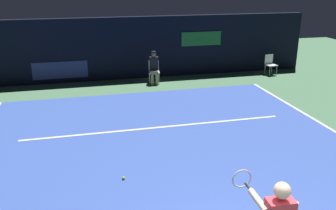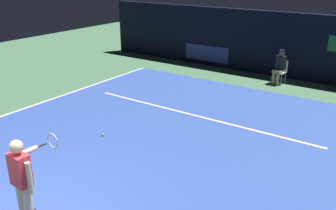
# 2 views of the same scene
# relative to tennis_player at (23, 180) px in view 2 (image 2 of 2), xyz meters

# --- Properties ---
(ground_plane) EXTENTS (31.03, 31.03, 0.00)m
(ground_plane) POSITION_rel_tennis_player_xyz_m (-0.29, 4.21, -0.99)
(ground_plane) COLOR #4C7A56
(court_surface) EXTENTS (9.76, 10.81, 0.01)m
(court_surface) POSITION_rel_tennis_player_xyz_m (-0.29, 4.21, -0.98)
(court_surface) COLOR #3856B2
(court_surface) RESTS_ON ground
(line_sideline_right) EXTENTS (0.10, 10.81, 0.01)m
(line_sideline_right) POSITION_rel_tennis_player_xyz_m (-5.12, 4.21, -0.97)
(line_sideline_right) COLOR white
(line_sideline_right) RESTS_ON court_surface
(line_service) EXTENTS (7.62, 0.10, 0.01)m
(line_service) POSITION_rel_tennis_player_xyz_m (-0.29, 6.10, -0.97)
(line_service) COLOR white
(line_service) RESTS_ON court_surface
(back_wall) EXTENTS (16.09, 0.33, 2.60)m
(back_wall) POSITION_rel_tennis_player_xyz_m (-0.29, 11.89, 0.31)
(back_wall) COLOR black
(back_wall) RESTS_ON ground
(tennis_player) EXTENTS (0.58, 0.95, 1.73)m
(tennis_player) POSITION_rel_tennis_player_xyz_m (0.00, 0.00, 0.00)
(tennis_player) COLOR beige
(tennis_player) RESTS_ON ground
(line_judge_on_chair) EXTENTS (0.49, 0.57, 1.32)m
(line_judge_on_chair) POSITION_rel_tennis_player_xyz_m (0.61, 10.79, -0.30)
(line_judge_on_chair) COLOR white
(line_judge_on_chair) RESTS_ON ground
(tennis_ball) EXTENTS (0.07, 0.07, 0.07)m
(tennis_ball) POSITION_rel_tennis_player_xyz_m (-1.62, 3.45, -0.94)
(tennis_ball) COLOR #CCE033
(tennis_ball) RESTS_ON court_surface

